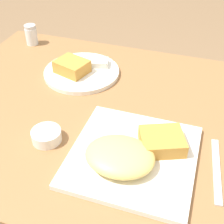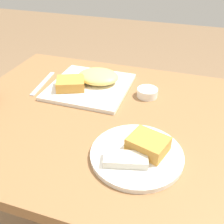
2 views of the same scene
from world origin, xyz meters
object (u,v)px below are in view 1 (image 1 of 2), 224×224
salt_shaker (31,36)px  plate_oval_far (80,70)px  sauce_ramekin (46,135)px  plate_square_near (132,154)px  butter_knife (216,169)px

salt_shaker → plate_oval_far: bearing=-29.1°
plate_oval_far → sauce_ramekin: bearing=-82.4°
plate_square_near → salt_shaker: bearing=138.6°
butter_knife → sauce_ramekin: bearing=88.4°
plate_oval_far → salt_shaker: size_ratio=3.26×
butter_knife → salt_shaker: bearing=52.9°
plate_oval_far → salt_shaker: bearing=150.9°
plate_oval_far → salt_shaker: (-0.26, 0.14, 0.02)m
plate_oval_far → salt_shaker: salt_shaker is taller
salt_shaker → plate_square_near: bearing=-41.4°
plate_oval_far → sauce_ramekin: (0.04, -0.31, 0.00)m
plate_square_near → salt_shaker: 0.69m
sauce_ramekin → salt_shaker: size_ratio=0.99×
plate_square_near → butter_knife: 0.19m
plate_square_near → butter_knife: plate_square_near is taller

